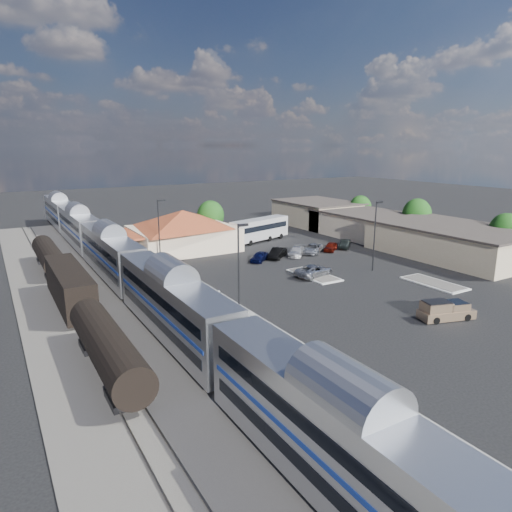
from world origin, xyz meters
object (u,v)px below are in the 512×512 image
suv (314,270)px  pickup_truck (447,311)px  coach_bus (260,228)px  station_depot (183,230)px

suv → pickup_truck: bearing=173.4°
pickup_truck → coach_bus: (3.44, 39.50, 1.37)m
station_depot → pickup_truck: 41.35m
pickup_truck → coach_bus: size_ratio=0.45×
pickup_truck → coach_bus: 39.67m
station_depot → coach_bus: station_depot is taller
suv → coach_bus: (5.21, 21.77, 1.45)m
station_depot → suv: bearing=-69.4°
suv → station_depot: bearing=8.3°
pickup_truck → suv: bearing=22.3°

